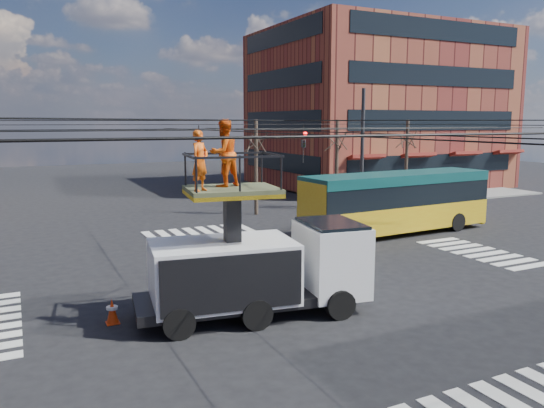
{
  "coord_description": "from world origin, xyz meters",
  "views": [
    {
      "loc": [
        -8.67,
        -16.88,
        5.86
      ],
      "look_at": [
        0.47,
        1.9,
        2.6
      ],
      "focal_mm": 35.0,
      "sensor_mm": 36.0,
      "label": 1
    }
  ],
  "objects": [
    {
      "name": "tree_b",
      "position": [
        11.0,
        13.5,
        4.63
      ],
      "size": [
        2.0,
        2.0,
        6.0
      ],
      "color": "#382B21",
      "rests_on": "ground"
    },
    {
      "name": "tree_c",
      "position": [
        17.0,
        13.5,
        4.63
      ],
      "size": [
        2.0,
        2.0,
        6.0
      ],
      "color": "#382B21",
      "rests_on": "ground"
    },
    {
      "name": "traffic_cone",
      "position": [
        -6.39,
        -1.49,
        0.37
      ],
      "size": [
        0.36,
        0.36,
        0.74
      ],
      "primitive_type": "cone",
      "color": "#EE380A",
      "rests_on": "ground"
    },
    {
      "name": "worker_ground",
      "position": [
        -3.63,
        -0.94,
        0.84
      ],
      "size": [
        0.47,
        1.0,
        1.67
      ],
      "primitive_type": "imported",
      "rotation": [
        0.0,
        0.0,
        1.64
      ],
      "color": "orange",
      "rests_on": "ground"
    },
    {
      "name": "overhead_network",
      "position": [
        -0.07,
        0.4,
        4.29
      ],
      "size": [
        24.24,
        24.24,
        8.0
      ],
      "color": "#2D2D30",
      "rests_on": "ground"
    },
    {
      "name": "tree_a",
      "position": [
        5.0,
        13.5,
        4.63
      ],
      "size": [
        2.0,
        2.0,
        6.0
      ],
      "color": "#382B21",
      "rests_on": "ground"
    },
    {
      "name": "crosswalks",
      "position": [
        0.0,
        0.0,
        0.01
      ],
      "size": [
        22.4,
        22.4,
        0.02
      ],
      "primitive_type": null,
      "color": "silver",
      "rests_on": "ground"
    },
    {
      "name": "sidewalk_ne",
      "position": [
        21.0,
        21.0,
        0.06
      ],
      "size": [
        18.0,
        18.0,
        0.12
      ],
      "primitive_type": "cube",
      "color": "slate",
      "rests_on": "ground"
    },
    {
      "name": "city_bus",
      "position": [
        9.28,
        4.99,
        1.72
      ],
      "size": [
        11.0,
        3.25,
        3.2
      ],
      "rotation": [
        0.0,
        0.0,
        0.06
      ],
      "color": "gold",
      "rests_on": "ground"
    },
    {
      "name": "ground",
      "position": [
        0.0,
        0.0,
        0.0
      ],
      "size": [
        120.0,
        120.0,
        0.0
      ],
      "primitive_type": "plane",
      "color": "black",
      "rests_on": "ground"
    },
    {
      "name": "utility_truck",
      "position": [
        -2.22,
        -2.66,
        1.98
      ],
      "size": [
        7.25,
        3.42,
        5.93
      ],
      "rotation": [
        0.0,
        0.0,
        -0.14
      ],
      "color": "black",
      "rests_on": "ground"
    },
    {
      "name": "building_ne",
      "position": [
        21.98,
        23.98,
        7.0
      ],
      "size": [
        20.06,
        16.06,
        14.0
      ],
      "color": "maroon",
      "rests_on": "ground"
    },
    {
      "name": "flagger",
      "position": [
        3.46,
        2.03,
        0.93
      ],
      "size": [
        0.98,
        1.34,
        1.86
      ],
      "primitive_type": "imported",
      "rotation": [
        0.0,
        0.0,
        -1.3
      ],
      "color": "orange",
      "rests_on": "ground"
    }
  ]
}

